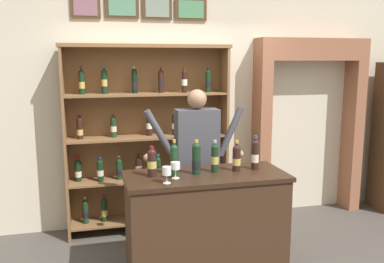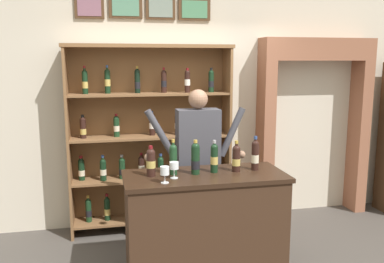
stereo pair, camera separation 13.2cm
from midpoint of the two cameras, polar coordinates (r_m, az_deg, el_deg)
name	(u,v)px [view 2 (the right image)]	position (r m, az deg, el deg)	size (l,w,h in m)	color
back_wall	(176,92)	(5.15, -1.51, 5.53)	(12.00, 0.19, 3.27)	beige
wine_shelf	(150,136)	(4.90, -5.04, -0.59)	(1.92, 0.37, 2.20)	brown
archway_doorway	(310,115)	(5.68, 16.63, 2.25)	(1.48, 0.45, 2.30)	#935B42
tasting_counter	(205,226)	(3.93, 2.76, -12.96)	(1.47, 0.64, 1.00)	#382316
shopkeeper	(198,153)	(4.29, 1.70, -2.93)	(1.08, 0.22, 1.73)	#2D3347
tasting_bottle_bianco	(151,162)	(3.68, -4.67, -4.17)	(0.08, 0.08, 0.28)	black
tasting_bottle_chianti	(173,159)	(3.72, -1.58, -3.87)	(0.07, 0.07, 0.32)	#19381E
tasting_bottle_vin_santo	(195,159)	(3.73, 1.50, -3.76)	(0.08, 0.08, 0.32)	black
tasting_bottle_prosecco	(214,157)	(3.80, 4.09, -3.60)	(0.07, 0.07, 0.30)	black
tasting_bottle_riserva	(236,158)	(3.86, 7.11, -3.64)	(0.08, 0.08, 0.29)	black
tasting_bottle_grappa	(255,155)	(3.93, 9.67, -3.17)	(0.07, 0.07, 0.32)	black
wine_glass_left	(174,166)	(3.61, -1.44, -4.82)	(0.08, 0.08, 0.15)	silver
wine_glass_spare	(165,172)	(3.48, -2.70, -5.56)	(0.08, 0.08, 0.14)	silver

